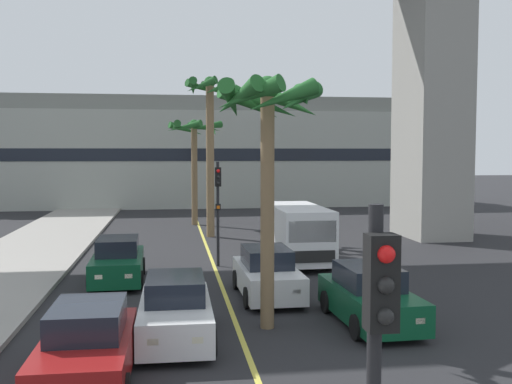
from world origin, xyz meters
The scene contains 12 objects.
lane_stripe_center centered at (0.00, 24.00, 0.00)m, with size 0.14×56.00×0.01m, color #DBCC4C.
pier_building_backdrop centered at (0.00, 54.10, 4.48)m, with size 39.39×8.04×9.08m.
car_queue_front centered at (-3.37, 14.11, 0.72)m, with size 1.85×4.11×1.56m.
car_queue_second centered at (3.55, 17.32, 0.72)m, with size 1.95×4.16×1.56m.
car_queue_third centered at (-1.62, 16.64, 0.72)m, with size 1.86×4.12×1.56m.
car_queue_fourth centered at (1.30, 20.63, 0.72)m, with size 1.90×4.13×1.56m.
car_queue_fifth centered at (-3.57, 23.49, 0.72)m, with size 1.90×4.13×1.56m.
delivery_van centered at (3.44, 26.11, 1.29)m, with size 2.20×5.27×2.36m.
traffic_light_median_far centered at (0.16, 25.91, 2.71)m, with size 0.24×0.37×4.20m.
palm_tree_near_median centered at (0.77, 17.33, 5.39)m, with size 2.93×2.93×6.54m.
palm_tree_mid_median centered at (-0.19, 39.82, 5.38)m, with size 3.56×3.67×6.59m.
palm_tree_far_median centered at (0.40, 34.38, 6.46)m, with size 2.70×2.85×8.59m.
Camera 1 is at (-1.70, 2.05, 4.62)m, focal length 42.24 mm.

